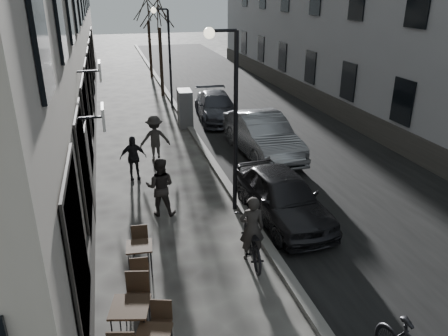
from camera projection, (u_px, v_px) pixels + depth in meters
name	position (u px, v px, depth m)	size (l,w,h in m)	color
road	(252.00, 112.00, 22.60)	(7.30, 60.00, 0.00)	black
kerb	(182.00, 116.00, 21.71)	(0.25, 60.00, 0.12)	slate
streetlamp_near	(230.00, 103.00, 11.51)	(0.90, 0.28, 5.09)	black
streetlamp_far	(166.00, 47.00, 22.22)	(0.90, 0.28, 5.09)	black
tree_near	(158.00, 13.00, 24.34)	(2.40, 2.40, 5.70)	black
tree_far	(148.00, 8.00, 29.69)	(2.40, 2.40, 5.70)	black
bistro_set_b	(131.00, 320.00, 7.77)	(0.83, 1.70, 0.97)	black
bistro_set_c	(140.00, 256.00, 9.76)	(0.62, 1.42, 0.83)	black
utility_cabinet	(185.00, 108.00, 20.10)	(0.61, 1.12, 1.67)	#58585A
bicycle	(251.00, 240.00, 10.24)	(0.66, 1.89, 0.99)	black
cyclist_rider	(252.00, 228.00, 10.12)	(0.59, 0.39, 1.62)	#292624
pedestrian_near	(160.00, 187.00, 12.15)	(0.82, 0.64, 1.70)	#272422
pedestrian_mid	(155.00, 139.00, 16.00)	(1.11, 0.64, 1.72)	#2D2A28
pedestrian_far	(133.00, 158.00, 14.47)	(0.88, 0.37, 1.51)	black
car_near	(282.00, 196.00, 11.95)	(1.65, 4.09, 1.39)	black
car_mid	(262.00, 135.00, 16.61)	(1.67, 4.80, 1.58)	gray
car_far	(217.00, 107.00, 21.11)	(1.80, 4.44, 1.29)	#35363E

